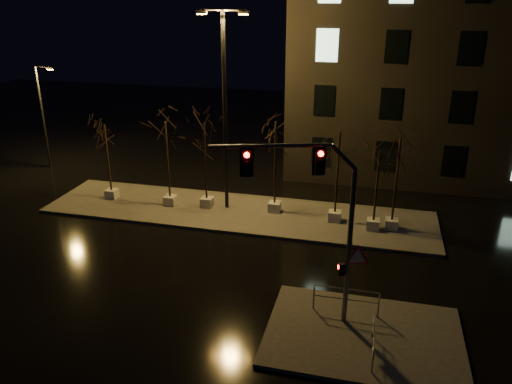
# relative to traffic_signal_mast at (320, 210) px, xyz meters

# --- Properties ---
(ground) EXTENTS (90.00, 90.00, 0.00)m
(ground) POSITION_rel_traffic_signal_mast_xyz_m (-5.66, 3.16, -4.71)
(ground) COLOR black
(ground) RESTS_ON ground
(median) EXTENTS (22.00, 5.00, 0.15)m
(median) POSITION_rel_traffic_signal_mast_xyz_m (-5.66, 9.16, -4.64)
(median) COLOR #413E3A
(median) RESTS_ON ground
(sidewalk_corner) EXTENTS (7.00, 5.00, 0.15)m
(sidewalk_corner) POSITION_rel_traffic_signal_mast_xyz_m (1.84, -0.34, -4.64)
(sidewalk_corner) COLOR #413E3A
(sidewalk_corner) RESTS_ON ground
(building) EXTENTS (25.00, 12.00, 15.00)m
(building) POSITION_rel_traffic_signal_mast_xyz_m (8.34, 21.16, 2.79)
(building) COLOR black
(building) RESTS_ON ground
(tree_0) EXTENTS (1.80, 1.80, 4.67)m
(tree_0) POSITION_rel_traffic_signal_mast_xyz_m (-13.52, 9.26, -1.02)
(tree_0) COLOR beige
(tree_0) RESTS_ON median
(tree_1) EXTENTS (1.80, 1.80, 5.09)m
(tree_1) POSITION_rel_traffic_signal_mast_xyz_m (-9.69, 9.16, -0.70)
(tree_1) COLOR beige
(tree_1) RESTS_ON median
(tree_2) EXTENTS (1.80, 1.80, 5.05)m
(tree_2) POSITION_rel_traffic_signal_mast_xyz_m (-7.53, 9.42, -0.73)
(tree_2) COLOR beige
(tree_2) RESTS_ON median
(tree_3) EXTENTS (1.80, 1.80, 5.33)m
(tree_3) POSITION_rel_traffic_signal_mast_xyz_m (-3.58, 9.69, -0.52)
(tree_3) COLOR beige
(tree_3) RESTS_ON median
(tree_4) EXTENTS (1.80, 1.80, 5.07)m
(tree_4) POSITION_rel_traffic_signal_mast_xyz_m (-0.15, 9.24, -0.72)
(tree_4) COLOR beige
(tree_4) RESTS_ON median
(tree_5) EXTENTS (1.80, 1.80, 4.44)m
(tree_5) POSITION_rel_traffic_signal_mast_xyz_m (1.90, 8.67, -1.19)
(tree_5) COLOR beige
(tree_5) RESTS_ON median
(tree_6) EXTENTS (1.80, 1.80, 5.11)m
(tree_6) POSITION_rel_traffic_signal_mast_xyz_m (2.84, 8.93, -0.68)
(tree_6) COLOR beige
(tree_6) RESTS_ON median
(traffic_signal_mast) EXTENTS (5.48, 1.71, 6.95)m
(traffic_signal_mast) POSITION_rel_traffic_signal_mast_xyz_m (0.00, 0.00, 0.00)
(traffic_signal_mast) COLOR slate
(traffic_signal_mast) RESTS_ON sidewalk_corner
(streetlight_main) EXTENTS (2.70, 0.55, 10.80)m
(streetlight_main) POSITION_rel_traffic_signal_mast_xyz_m (-6.38, 9.64, 1.67)
(streetlight_main) COLOR black
(streetlight_main) RESTS_ON median
(streetlight_far) EXTENTS (1.41, 0.27, 7.17)m
(streetlight_far) POSITION_rel_traffic_signal_mast_xyz_m (-20.94, 13.91, -0.77)
(streetlight_far) COLOR black
(streetlight_far) RESTS_ON ground
(guard_rail_a) EXTENTS (2.51, 0.06, 1.08)m
(guard_rail_a) POSITION_rel_traffic_signal_mast_xyz_m (1.08, 0.84, -3.86)
(guard_rail_a) COLOR slate
(guard_rail_a) RESTS_ON sidewalk_corner
(guard_rail_b) EXTENTS (0.11, 1.89, 0.89)m
(guard_rail_b) POSITION_rel_traffic_signal_mast_xyz_m (2.17, -1.35, -3.98)
(guard_rail_b) COLOR slate
(guard_rail_b) RESTS_ON sidewalk_corner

